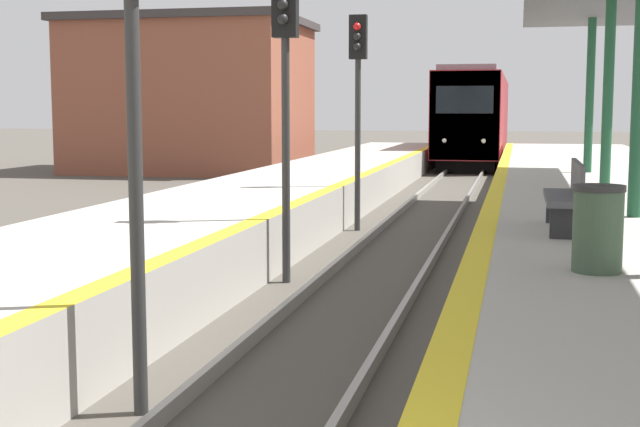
# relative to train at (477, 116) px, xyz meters

# --- Properties ---
(train) EXTENTS (2.71, 20.61, 4.26)m
(train) POSITION_rel_train_xyz_m (0.00, 0.00, 0.00)
(train) COLOR black
(train) RESTS_ON ground
(signal_near) EXTENTS (0.36, 0.31, 4.47)m
(signal_near) POSITION_rel_train_xyz_m (-0.99, -37.93, 0.96)
(signal_near) COLOR #2D2D2D
(signal_near) RESTS_ON ground
(signal_mid) EXTENTS (0.36, 0.31, 4.47)m
(signal_mid) POSITION_rel_train_xyz_m (-1.25, -32.13, 0.96)
(signal_mid) COLOR #2D2D2D
(signal_mid) RESTS_ON ground
(signal_far) EXTENTS (0.36, 0.31, 4.47)m
(signal_far) POSITION_rel_train_xyz_m (-1.22, -26.33, 0.96)
(signal_far) COLOR #2D2D2D
(signal_far) RESTS_ON ground
(trash_bin) EXTENTS (0.51, 0.51, 0.87)m
(trash_bin) POSITION_rel_train_xyz_m (2.85, -35.55, -0.78)
(trash_bin) COLOR #384C38
(trash_bin) RESTS_ON platform_right
(bench) EXTENTS (0.44, 1.98, 0.92)m
(bench) POSITION_rel_train_xyz_m (2.71, -32.50, -0.72)
(bench) COLOR #4C4C51
(bench) RESTS_ON platform_right
(station_building) EXTENTS (9.13, 7.34, 6.16)m
(station_building) POSITION_rel_train_xyz_m (-11.03, -10.05, 0.93)
(station_building) COLOR brown
(station_building) RESTS_ON ground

